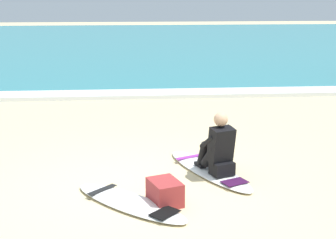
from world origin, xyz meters
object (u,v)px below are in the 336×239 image
surfer_seated (218,149)px  surfboard_spare_near (130,202)px  surfboard_main (209,170)px  beach_bag (165,192)px

surfer_seated → surfboard_spare_near: (-1.34, -0.93, -0.40)m
surfboard_main → surfer_seated: 0.46m
surfboard_spare_near → beach_bag: bearing=1.0°
surfer_seated → beach_bag: 1.30m
surfboard_main → surfboard_spare_near: size_ratio=1.24×
surfboard_main → surfer_seated: size_ratio=2.26×
surfboard_spare_near → surfer_seated: bearing=34.7°
beach_bag → surfer_seated: bearing=46.4°
surfboard_main → beach_bag: 1.37m
surfer_seated → surfboard_main: bearing=116.6°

